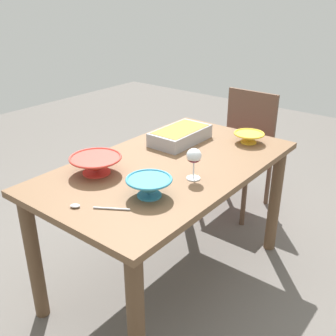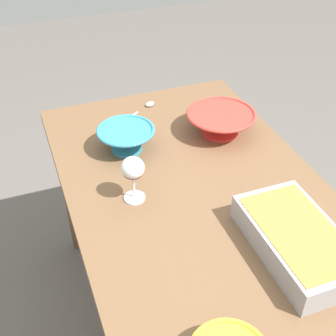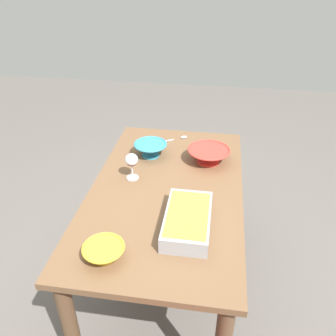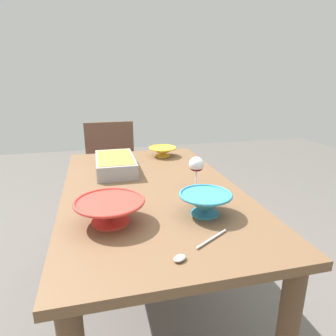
# 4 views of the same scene
# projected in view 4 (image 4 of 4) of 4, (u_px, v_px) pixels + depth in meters

# --- Properties ---
(ground_plane) EXTENTS (8.00, 8.00, 0.00)m
(ground_plane) POSITION_uv_depth(u_px,v_px,m) (153.00, 311.00, 1.71)
(ground_plane) COLOR #5B5651
(dining_table) EXTENTS (1.47, 0.84, 0.77)m
(dining_table) POSITION_uv_depth(u_px,v_px,m) (151.00, 210.00, 1.51)
(dining_table) COLOR brown
(dining_table) RESTS_ON ground_plane
(chair) EXTENTS (0.45, 0.44, 0.91)m
(chair) POSITION_uv_depth(u_px,v_px,m) (112.00, 173.00, 2.55)
(chair) COLOR #B22D2D
(chair) RESTS_ON ground_plane
(wine_glass) EXTENTS (0.07, 0.07, 0.16)m
(wine_glass) POSITION_uv_depth(u_px,v_px,m) (196.00, 166.00, 1.42)
(wine_glass) COLOR white
(wine_glass) RESTS_ON dining_table
(casserole_dish) EXTENTS (0.39, 0.22, 0.08)m
(casserole_dish) POSITION_uv_depth(u_px,v_px,m) (115.00, 163.00, 1.71)
(casserole_dish) COLOR #99999E
(casserole_dish) RESTS_ON dining_table
(mixing_bowl) EXTENTS (0.21, 0.21, 0.09)m
(mixing_bowl) POSITION_uv_depth(u_px,v_px,m) (205.00, 202.00, 1.18)
(mixing_bowl) COLOR teal
(mixing_bowl) RESTS_ON dining_table
(small_bowl) EXTENTS (0.27, 0.27, 0.09)m
(small_bowl) POSITION_uv_depth(u_px,v_px,m) (110.00, 210.00, 1.11)
(small_bowl) COLOR red
(small_bowl) RESTS_ON dining_table
(serving_bowl) EXTENTS (0.19, 0.19, 0.06)m
(serving_bowl) POSITION_uv_depth(u_px,v_px,m) (163.00, 151.00, 2.02)
(serving_bowl) COLOR yellow
(serving_bowl) RESTS_ON dining_table
(serving_spoon) EXTENTS (0.16, 0.23, 0.01)m
(serving_spoon) POSITION_uv_depth(u_px,v_px,m) (192.00, 251.00, 0.93)
(serving_spoon) COLOR silver
(serving_spoon) RESTS_ON dining_table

